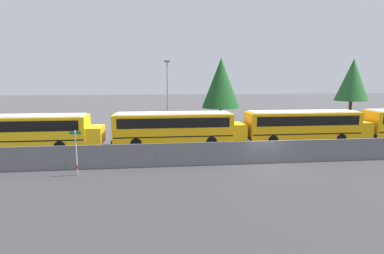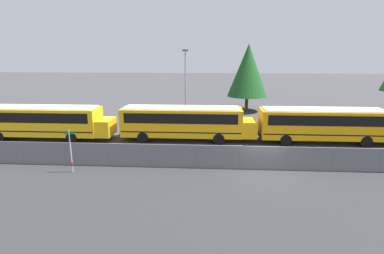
# 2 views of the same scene
# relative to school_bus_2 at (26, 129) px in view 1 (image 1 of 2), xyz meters

# --- Properties ---
(ground_plane) EXTENTS (200.00, 200.00, 0.00)m
(ground_plane) POSITION_rel_school_bus_2_xyz_m (18.78, -6.37, -1.81)
(ground_plane) COLOR #38383A
(road_strip) EXTENTS (147.48, 12.00, 0.01)m
(road_strip) POSITION_rel_school_bus_2_xyz_m (18.78, -12.37, -1.81)
(road_strip) COLOR #2B2B2D
(road_strip) RESTS_ON ground_plane
(fence) EXTENTS (113.55, 0.07, 1.68)m
(fence) POSITION_rel_school_bus_2_xyz_m (18.78, -6.37, -0.95)
(fence) COLOR #9EA0A5
(fence) RESTS_ON ground_plane
(school_bus_2) EXTENTS (12.14, 2.64, 3.04)m
(school_bus_2) POSITION_rel_school_bus_2_xyz_m (0.00, 0.00, 0.00)
(school_bus_2) COLOR yellow
(school_bus_2) RESTS_ON ground_plane
(school_bus_3) EXTENTS (12.14, 2.64, 3.04)m
(school_bus_3) POSITION_rel_school_bus_2_xyz_m (12.88, 0.50, 0.00)
(school_bus_3) COLOR #EDA80F
(school_bus_3) RESTS_ON ground_plane
(school_bus_4) EXTENTS (12.14, 2.64, 3.04)m
(school_bus_4) POSITION_rel_school_bus_2_xyz_m (25.25, 0.43, 0.00)
(school_bus_4) COLOR orange
(school_bus_4) RESTS_ON ground_plane
(street_sign) EXTENTS (0.70, 0.09, 2.89)m
(street_sign) POSITION_rel_school_bus_2_xyz_m (6.07, -7.58, -0.28)
(street_sign) COLOR #B7B7BC
(street_sign) RESTS_ON ground_plane
(light_pole) EXTENTS (0.60, 0.24, 8.11)m
(light_pole) POSITION_rel_school_bus_2_xyz_m (12.35, 7.78, 2.63)
(light_pole) COLOR gray
(light_pole) RESTS_ON ground_plane
(tree_2) EXTENTS (4.72, 4.72, 9.01)m
(tree_2) POSITION_rel_school_bus_2_xyz_m (39.89, 15.06, 4.11)
(tree_2) COLOR #51381E
(tree_2) RESTS_ON ground_plane
(tree_3) EXTENTS (5.33, 5.33, 8.96)m
(tree_3) POSITION_rel_school_bus_2_xyz_m (20.09, 15.04, 3.68)
(tree_3) COLOR #51381E
(tree_3) RESTS_ON ground_plane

